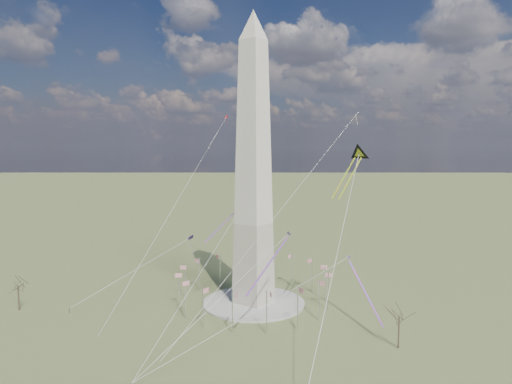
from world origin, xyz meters
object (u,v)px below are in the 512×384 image
Objects in this scene: washington_monument at (254,168)px; tree_near at (399,314)px; person_west at (70,310)px; kite_delta_black at (358,156)px.

washington_monument is 7.39× the size of tree_near.
kite_delta_black is (79.25, 50.76, 51.44)m from person_west.
person_west is 107.26m from kite_delta_black.
kite_delta_black is (-18.57, 12.39, 42.66)m from tree_near.
tree_near is 7.84× the size of person_west.
washington_monument reaches higher than kite_delta_black.
washington_monument reaches higher than person_west.
kite_delta_black is (34.84, 7.35, 4.35)m from washington_monument.
tree_near is at bearing 144.40° from kite_delta_black.
kite_delta_black reaches higher than tree_near.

